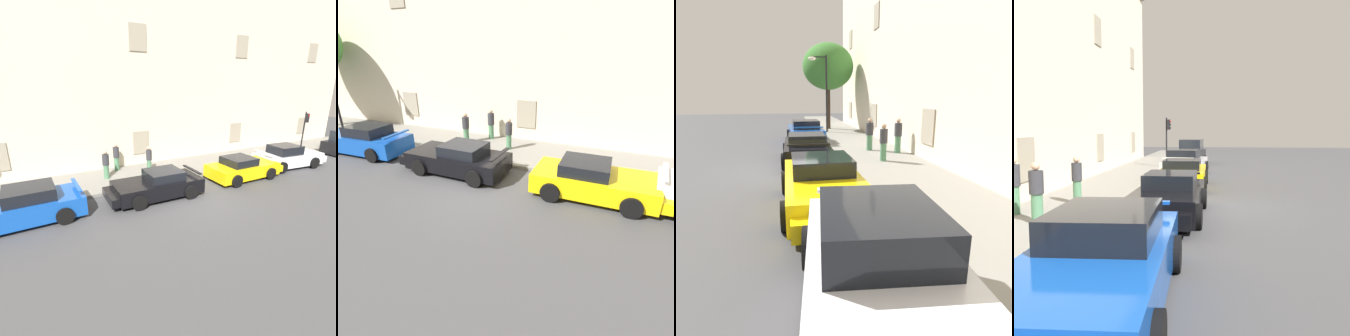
{
  "view_description": "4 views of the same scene",
  "coord_description": "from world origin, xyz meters",
  "views": [
    {
      "loc": [
        -6.12,
        -9.6,
        5.18
      ],
      "look_at": [
        -0.12,
        1.83,
        1.0
      ],
      "focal_mm": 27.32,
      "sensor_mm": 36.0,
      "label": 1
    },
    {
      "loc": [
        4.82,
        -8.09,
        4.76
      ],
      "look_at": [
        1.01,
        0.74,
        0.58
      ],
      "focal_mm": 28.59,
      "sensor_mm": 36.0,
      "label": 2
    },
    {
      "loc": [
        11.48,
        0.12,
        2.84
      ],
      "look_at": [
        2.38,
        1.81,
        0.55
      ],
      "focal_mm": 30.89,
      "sensor_mm": 36.0,
      "label": 3
    },
    {
      "loc": [
        -12.24,
        -0.67,
        2.67
      ],
      "look_at": [
        2.78,
        0.8,
        1.05
      ],
      "focal_mm": 40.19,
      "sensor_mm": 36.0,
      "label": 4
    }
  ],
  "objects": [
    {
      "name": "sidewalk",
      "position": [
        0.0,
        4.01,
        0.07
      ],
      "size": [
        60.0,
        3.81,
        0.14
      ],
      "primitive_type": "cube",
      "color": "gray",
      "rests_on": "ground"
    },
    {
      "name": "sportscar_tail_end",
      "position": [
        8.63,
        1.15,
        0.66
      ],
      "size": [
        4.98,
        2.46,
        1.49
      ],
      "color": "white",
      "rests_on": "ground"
    },
    {
      "name": "sportscar_white_middle",
      "position": [
        4.43,
        0.9,
        0.59
      ],
      "size": [
        4.53,
        2.21,
        1.3
      ],
      "color": "yellow",
      "rests_on": "ground"
    },
    {
      "name": "traffic_light",
      "position": [
        11.97,
        2.63,
        2.32
      ],
      "size": [
        0.22,
        0.36,
        3.19
      ],
      "color": "black",
      "rests_on": "sidewalk"
    },
    {
      "name": "hatchback_parked",
      "position": [
        15.58,
        1.34,
        0.81
      ],
      "size": [
        3.88,
        2.12,
        1.82
      ],
      "color": "black",
      "rests_on": "ground"
    },
    {
      "name": "sportscar_yellow_flank",
      "position": [
        -1.37,
        0.79,
        0.59
      ],
      "size": [
        4.61,
        2.16,
        1.3
      ],
      "color": "black",
      "rests_on": "ground"
    },
    {
      "name": "sportscar_red_lead",
      "position": [
        -7.18,
        1.05,
        0.63
      ],
      "size": [
        5.11,
        2.34,
        1.43
      ],
      "color": "#144CB2",
      "rests_on": "ground"
    },
    {
      "name": "ground_plane",
      "position": [
        0.0,
        0.0,
        0.0
      ],
      "size": [
        80.0,
        80.0,
        0.0
      ],
      "primitive_type": "plane",
      "color": "#444447"
    },
    {
      "name": "pedestrian_strolling",
      "position": [
        -2.85,
        4.12,
        0.97
      ],
      "size": [
        0.52,
        0.52,
        1.64
      ],
      "color": "#4C7F59",
      "rests_on": "sidewalk"
    },
    {
      "name": "pedestrian_admiring",
      "position": [
        -1.89,
        5.3,
        1.0
      ],
      "size": [
        0.49,
        0.49,
        1.69
      ],
      "color": "#4C7F59",
      "rests_on": "sidewalk"
    },
    {
      "name": "pedestrian_bystander",
      "position": [
        -0.25,
        4.02,
        0.96
      ],
      "size": [
        0.39,
        0.39,
        1.6
      ],
      "color": "#4C7F59",
      "rests_on": "sidewalk"
    }
  ]
}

